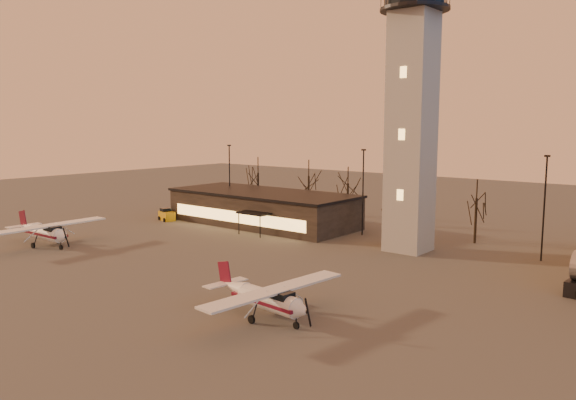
{
  "coord_description": "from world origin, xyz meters",
  "views": [
    {
      "loc": [
        26.36,
        -22.02,
        12.99
      ],
      "look_at": [
        -2.2,
        13.0,
        6.88
      ],
      "focal_mm": 35.0,
      "sensor_mm": 36.0,
      "label": 1
    }
  ],
  "objects_px": {
    "cessna_rear": "(48,236)",
    "service_cart": "(167,216)",
    "terminal": "(262,208)",
    "cessna_front": "(271,304)",
    "control_tower": "(412,91)"
  },
  "relations": [
    {
      "from": "control_tower",
      "to": "service_cart",
      "type": "distance_m",
      "value": 37.71
    },
    {
      "from": "terminal",
      "to": "cessna_rear",
      "type": "height_order",
      "value": "terminal"
    },
    {
      "from": "control_tower",
      "to": "terminal",
      "type": "distance_m",
      "value": 26.24
    },
    {
      "from": "cessna_rear",
      "to": "service_cart",
      "type": "height_order",
      "value": "cessna_rear"
    },
    {
      "from": "cessna_front",
      "to": "cessna_rear",
      "type": "xyz_separation_m",
      "value": [
        -33.43,
        2.15,
        0.08
      ]
    },
    {
      "from": "terminal",
      "to": "service_cart",
      "type": "xyz_separation_m",
      "value": [
        -12.06,
        -6.07,
        -1.52
      ]
    },
    {
      "from": "control_tower",
      "to": "cessna_front",
      "type": "height_order",
      "value": "control_tower"
    },
    {
      "from": "cessna_front",
      "to": "service_cart",
      "type": "height_order",
      "value": "cessna_front"
    },
    {
      "from": "cessna_front",
      "to": "cessna_rear",
      "type": "relative_size",
      "value": 0.94
    },
    {
      "from": "control_tower",
      "to": "cessna_rear",
      "type": "relative_size",
      "value": 2.58
    },
    {
      "from": "terminal",
      "to": "service_cart",
      "type": "bearing_deg",
      "value": -153.29
    },
    {
      "from": "cessna_rear",
      "to": "service_cart",
      "type": "relative_size",
      "value": 4.36
    },
    {
      "from": "cessna_rear",
      "to": "service_cart",
      "type": "xyz_separation_m",
      "value": [
        -3.31,
        18.55,
        -0.56
      ]
    },
    {
      "from": "control_tower",
      "to": "service_cart",
      "type": "height_order",
      "value": "control_tower"
    },
    {
      "from": "cessna_front",
      "to": "cessna_rear",
      "type": "bearing_deg",
      "value": -178.36
    }
  ]
}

